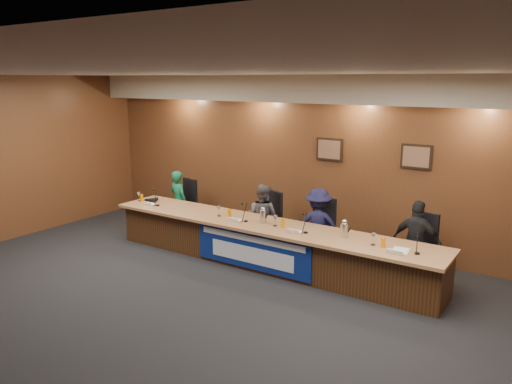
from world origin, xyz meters
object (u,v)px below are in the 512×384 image
at_px(carafe_mid, 263,217).
at_px(speakerphone, 153,200).
at_px(panelist_c, 318,226).
at_px(office_chair_b, 265,223).
at_px(panelist_d, 417,242).
at_px(panelist_a, 179,201).
at_px(carafe_right, 344,230).
at_px(panelist_b, 262,217).
at_px(office_chair_d, 418,252).
at_px(dais_body, 265,245).
at_px(banner, 252,250).
at_px(office_chair_a, 182,208).
at_px(office_chair_c, 320,234).

height_order(carafe_mid, speakerphone, carafe_mid).
bearing_deg(panelist_c, office_chair_b, -24.74).
relative_size(panelist_d, speakerphone, 4.15).
xyz_separation_m(panelist_a, panelist_d, (4.91, 0.00, 0.02)).
bearing_deg(carafe_mid, carafe_right, 1.64).
relative_size(panelist_c, carafe_right, 5.96).
xyz_separation_m(panelist_b, office_chair_d, (2.84, 0.10, -0.15)).
distance_m(panelist_a, office_chair_b, 2.08).
xyz_separation_m(panelist_a, panelist_c, (3.22, 0.00, 0.01)).
bearing_deg(speakerphone, dais_body, -0.52).
relative_size(dais_body, carafe_right, 27.27).
bearing_deg(carafe_right, speakerphone, 179.77).
relative_size(panelist_a, speakerphone, 4.03).
bearing_deg(banner, office_chair_a, 155.65).
relative_size(office_chair_a, office_chair_d, 1.00).
height_order(dais_body, panelist_b, panelist_b).
relative_size(panelist_c, office_chair_c, 2.73).
bearing_deg(office_chair_a, speakerphone, -88.84).
xyz_separation_m(banner, panelist_b, (-0.48, 1.05, 0.25)).
xyz_separation_m(panelist_d, carafe_right, (-0.93, -0.63, 0.20)).
height_order(office_chair_c, carafe_right, carafe_right).
bearing_deg(carafe_right, office_chair_b, 159.04).
bearing_deg(panelist_d, banner, 27.80).
bearing_deg(panelist_c, office_chair_c, -109.77).
xyz_separation_m(panelist_d, carafe_mid, (-2.39, -0.67, 0.20)).
bearing_deg(panelist_c, panelist_d, 160.23).
bearing_deg(office_chair_d, panelist_a, -170.20).
bearing_deg(panelist_d, dais_body, 18.90).
xyz_separation_m(panelist_b, carafe_right, (1.91, -0.63, 0.23)).
distance_m(panelist_d, carafe_right, 1.14).
xyz_separation_m(panelist_d, office_chair_c, (-1.69, 0.10, -0.18)).
relative_size(dais_body, panelist_b, 4.80).
xyz_separation_m(office_chair_d, speakerphone, (-5.05, -0.71, 0.30)).
height_order(office_chair_c, carafe_mid, carafe_mid).
xyz_separation_m(dais_body, speakerphone, (-2.68, 0.02, 0.43)).
distance_m(banner, office_chair_b, 1.25).
relative_size(office_chair_d, speakerphone, 1.50).
distance_m(office_chair_a, carafe_mid, 2.67).
relative_size(panelist_b, office_chair_a, 2.61).
xyz_separation_m(office_chair_c, carafe_mid, (-0.70, -0.77, 0.38)).
distance_m(panelist_b, panelist_c, 1.15).
relative_size(banner, panelist_a, 1.71).
relative_size(panelist_a, carafe_right, 5.86).
bearing_deg(dais_body, office_chair_b, 122.89).
relative_size(banner, panelist_b, 1.76).
height_order(banner, office_chair_b, banner).
bearing_deg(dais_body, panelist_b, 126.80).
distance_m(panelist_b, carafe_mid, 0.84).
xyz_separation_m(panelist_d, office_chair_d, (0.00, 0.10, -0.18)).
relative_size(banner, office_chair_d, 4.58).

